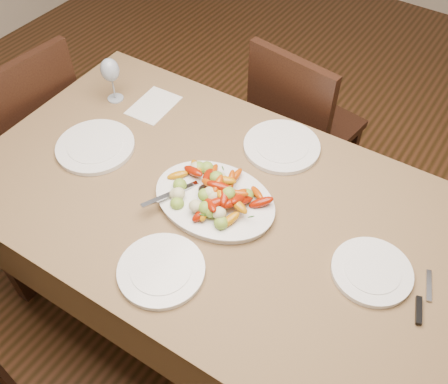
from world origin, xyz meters
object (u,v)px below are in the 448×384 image
plate_left (95,147)px  serving_platter (215,201)px  dining_table (224,265)px  plate_near (161,270)px  chair_far (307,126)px  wine_glass (112,79)px  plate_right (372,271)px  plate_far (282,146)px  chair_left (26,130)px

plate_left → serving_platter: bearing=3.4°
dining_table → plate_near: plate_near is taller
chair_far → plate_near: chair_far is taller
plate_left → wine_glass: 0.32m
chair_far → serving_platter: 0.90m
chair_far → wine_glass: 0.95m
plate_right → plate_far: size_ratio=0.85×
chair_left → plate_near: size_ratio=3.52×
plate_left → wine_glass: (-0.14, 0.27, 0.09)m
chair_far → wine_glass: bearing=51.9°
chair_far → plate_near: bearing=101.0°
chair_far → chair_left: 1.35m
chair_left → wine_glass: bearing=114.7°
dining_table → plate_far: size_ratio=6.36×
plate_left → chair_left: bearing=171.9°
plate_far → wine_glass: (-0.72, -0.13, 0.09)m
chair_left → plate_near: 1.26m
dining_table → chair_left: bearing=178.0°
plate_right → chair_far: bearing=127.2°
plate_far → wine_glass: wine_glass is taller
chair_far → serving_platter: chair_far is taller
plate_far → plate_right: bearing=-32.8°
dining_table → chair_left: 1.18m
plate_near → wine_glass: 0.89m
chair_far → chair_left: bearing=43.1°
plate_left → plate_right: 1.09m
dining_table → plate_left: (-0.56, -0.05, 0.39)m
chair_far → wine_glass: size_ratio=4.64×
plate_left → plate_right: bearing=3.9°
serving_platter → plate_right: bearing=4.4°
plate_right → plate_left: bearing=-176.1°
plate_near → wine_glass: size_ratio=1.32×
chair_left → plate_right: bearing=93.8°
dining_table → serving_platter: 0.39m
chair_left → plate_near: bearing=76.5°
plate_right → wine_glass: wine_glass is taller
plate_far → dining_table: bearing=-94.0°
dining_table → plate_left: size_ratio=6.22×
plate_near → serving_platter: bearing=94.1°
dining_table → serving_platter: serving_platter is taller
chair_left → plate_right: 1.73m
plate_left → chair_far: bearing=61.5°
plate_far → plate_near: size_ratio=1.07×
dining_table → plate_far: bearing=86.0°
plate_near → wine_glass: wine_glass is taller
chair_far → serving_platter: size_ratio=2.26×
plate_right → wine_glass: bearing=171.1°
dining_table → plate_right: plate_right is taller
plate_far → plate_left: bearing=-145.5°
dining_table → plate_right: (0.53, 0.03, 0.39)m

